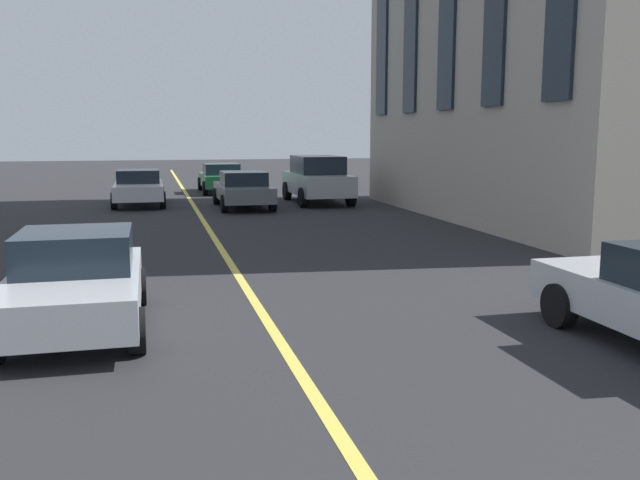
{
  "coord_description": "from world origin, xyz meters",
  "views": [
    {
      "loc": [
        6.6,
        1.62,
        2.77
      ],
      "look_at": [
        16.19,
        -0.77,
        1.22
      ],
      "focal_mm": 38.29,
      "sensor_mm": 36.0,
      "label": 1
    }
  ],
  "objects_px": {
    "car_white_oncoming": "(139,187)",
    "car_silver_trailing": "(317,179)",
    "car_silver_mid": "(76,281)",
    "car_green_parked_a": "(221,178)",
    "car_grey_far": "(243,189)"
  },
  "relations": [
    {
      "from": "car_silver_trailing",
      "to": "car_grey_far",
      "type": "bearing_deg",
      "value": 109.59
    },
    {
      "from": "car_silver_mid",
      "to": "car_green_parked_a",
      "type": "bearing_deg",
      "value": -10.99
    },
    {
      "from": "car_grey_far",
      "to": "car_silver_trailing",
      "type": "bearing_deg",
      "value": -70.41
    },
    {
      "from": "car_white_oncoming",
      "to": "car_grey_far",
      "type": "height_order",
      "value": "same"
    },
    {
      "from": "car_grey_far",
      "to": "car_green_parked_a",
      "type": "height_order",
      "value": "same"
    },
    {
      "from": "car_white_oncoming",
      "to": "car_silver_trailing",
      "type": "height_order",
      "value": "car_silver_trailing"
    },
    {
      "from": "car_white_oncoming",
      "to": "car_green_parked_a",
      "type": "distance_m",
      "value": 6.21
    },
    {
      "from": "car_silver_trailing",
      "to": "car_green_parked_a",
      "type": "xyz_separation_m",
      "value": [
        5.85,
        3.24,
        -0.27
      ]
    },
    {
      "from": "car_silver_trailing",
      "to": "car_white_oncoming",
      "type": "bearing_deg",
      "value": 82.93
    },
    {
      "from": "car_silver_mid",
      "to": "car_grey_far",
      "type": "xyz_separation_m",
      "value": [
        15.4,
        -4.45,
        0.0
      ]
    },
    {
      "from": "car_silver_mid",
      "to": "car_grey_far",
      "type": "distance_m",
      "value": 16.03
    },
    {
      "from": "car_silver_mid",
      "to": "car_green_parked_a",
      "type": "xyz_separation_m",
      "value": [
        22.36,
        -4.34,
        0.0
      ]
    },
    {
      "from": "car_silver_trailing",
      "to": "car_silver_mid",
      "type": "bearing_deg",
      "value": 155.33
    },
    {
      "from": "car_silver_mid",
      "to": "car_silver_trailing",
      "type": "bearing_deg",
      "value": -24.67
    },
    {
      "from": "car_silver_mid",
      "to": "car_grey_far",
      "type": "bearing_deg",
      "value": -16.11
    }
  ]
}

